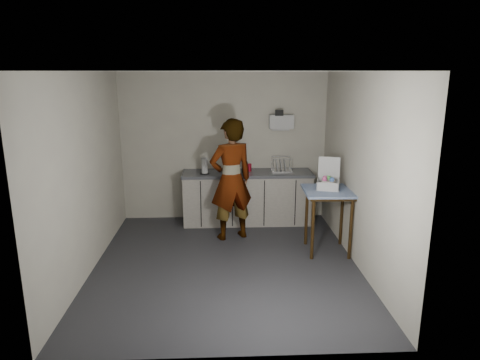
{
  "coord_description": "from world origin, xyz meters",
  "views": [
    {
      "loc": [
        -0.05,
        -5.47,
        2.59
      ],
      "look_at": [
        0.22,
        0.45,
        1.09
      ],
      "focal_mm": 32.0,
      "sensor_mm": 36.0,
      "label": 1
    }
  ],
  "objects_px": {
    "kitchen_counter": "(247,199)",
    "paper_towel": "(205,166)",
    "standing_man": "(231,180)",
    "dish_rack": "(281,168)",
    "bakery_box": "(328,182)",
    "soda_can": "(249,168)",
    "side_table": "(329,198)",
    "dark_bottle": "(227,166)",
    "soap_bottle": "(245,165)"
  },
  "relations": [
    {
      "from": "soap_bottle",
      "to": "dark_bottle",
      "type": "relative_size",
      "value": 1.2
    },
    {
      "from": "dish_rack",
      "to": "bakery_box",
      "type": "height_order",
      "value": "bakery_box"
    },
    {
      "from": "dark_bottle",
      "to": "dish_rack",
      "type": "bearing_deg",
      "value": 4.76
    },
    {
      "from": "side_table",
      "to": "dish_rack",
      "type": "height_order",
      "value": "dish_rack"
    },
    {
      "from": "side_table",
      "to": "soda_can",
      "type": "bearing_deg",
      "value": 129.43
    },
    {
      "from": "kitchen_counter",
      "to": "dish_rack",
      "type": "height_order",
      "value": "dish_rack"
    },
    {
      "from": "standing_man",
      "to": "bakery_box",
      "type": "relative_size",
      "value": 4.37
    },
    {
      "from": "kitchen_counter",
      "to": "paper_towel",
      "type": "height_order",
      "value": "paper_towel"
    },
    {
      "from": "dish_rack",
      "to": "side_table",
      "type": "bearing_deg",
      "value": -69.95
    },
    {
      "from": "dark_bottle",
      "to": "paper_towel",
      "type": "distance_m",
      "value": 0.39
    },
    {
      "from": "soda_can",
      "to": "paper_towel",
      "type": "xyz_separation_m",
      "value": [
        -0.77,
        -0.16,
        0.06
      ]
    },
    {
      "from": "standing_man",
      "to": "dark_bottle",
      "type": "height_order",
      "value": "standing_man"
    },
    {
      "from": "kitchen_counter",
      "to": "soda_can",
      "type": "distance_m",
      "value": 0.55
    },
    {
      "from": "dish_rack",
      "to": "bakery_box",
      "type": "bearing_deg",
      "value": -68.91
    },
    {
      "from": "standing_man",
      "to": "paper_towel",
      "type": "distance_m",
      "value": 0.76
    },
    {
      "from": "soap_bottle",
      "to": "dish_rack",
      "type": "relative_size",
      "value": 0.8
    },
    {
      "from": "soda_can",
      "to": "paper_towel",
      "type": "distance_m",
      "value": 0.79
    },
    {
      "from": "kitchen_counter",
      "to": "paper_towel",
      "type": "bearing_deg",
      "value": -172.27
    },
    {
      "from": "standing_man",
      "to": "dish_rack",
      "type": "distance_m",
      "value": 1.19
    },
    {
      "from": "kitchen_counter",
      "to": "soda_can",
      "type": "height_order",
      "value": "soda_can"
    },
    {
      "from": "side_table",
      "to": "soap_bottle",
      "type": "height_order",
      "value": "soap_bottle"
    },
    {
      "from": "dark_bottle",
      "to": "dish_rack",
      "type": "relative_size",
      "value": 0.67
    },
    {
      "from": "bakery_box",
      "to": "dish_rack",
      "type": "bearing_deg",
      "value": 126.9
    },
    {
      "from": "soda_can",
      "to": "bakery_box",
      "type": "relative_size",
      "value": 0.3
    },
    {
      "from": "paper_towel",
      "to": "dark_bottle",
      "type": "bearing_deg",
      "value": 11.82
    },
    {
      "from": "dark_bottle",
      "to": "bakery_box",
      "type": "relative_size",
      "value": 0.53
    },
    {
      "from": "paper_towel",
      "to": "soap_bottle",
      "type": "bearing_deg",
      "value": 1.32
    },
    {
      "from": "soda_can",
      "to": "side_table",
      "type": "bearing_deg",
      "value": -52.53
    },
    {
      "from": "side_table",
      "to": "standing_man",
      "type": "relative_size",
      "value": 0.49
    },
    {
      "from": "standing_man",
      "to": "soda_can",
      "type": "distance_m",
      "value": 0.85
    },
    {
      "from": "side_table",
      "to": "standing_man",
      "type": "xyz_separation_m",
      "value": [
        -1.4,
        0.6,
        0.13
      ]
    },
    {
      "from": "soap_bottle",
      "to": "soda_can",
      "type": "relative_size",
      "value": 2.12
    },
    {
      "from": "side_table",
      "to": "bakery_box",
      "type": "bearing_deg",
      "value": 94.91
    },
    {
      "from": "side_table",
      "to": "soap_bottle",
      "type": "relative_size",
      "value": 3.36
    },
    {
      "from": "standing_man",
      "to": "paper_towel",
      "type": "relative_size",
      "value": 7.01
    },
    {
      "from": "standing_man",
      "to": "bakery_box",
      "type": "height_order",
      "value": "standing_man"
    },
    {
      "from": "kitchen_counter",
      "to": "dish_rack",
      "type": "relative_size",
      "value": 6.41
    },
    {
      "from": "standing_man",
      "to": "kitchen_counter",
      "type": "bearing_deg",
      "value": -134.29
    },
    {
      "from": "soda_can",
      "to": "kitchen_counter",
      "type": "bearing_deg",
      "value": -124.47
    },
    {
      "from": "side_table",
      "to": "paper_towel",
      "type": "relative_size",
      "value": 3.46
    },
    {
      "from": "soda_can",
      "to": "dark_bottle",
      "type": "relative_size",
      "value": 0.57
    },
    {
      "from": "standing_man",
      "to": "dish_rack",
      "type": "height_order",
      "value": "standing_man"
    },
    {
      "from": "soda_can",
      "to": "dark_bottle",
      "type": "height_order",
      "value": "dark_bottle"
    },
    {
      "from": "soda_can",
      "to": "bakery_box",
      "type": "xyz_separation_m",
      "value": [
        1.06,
        -1.3,
        0.07
      ]
    },
    {
      "from": "standing_man",
      "to": "soda_can",
      "type": "bearing_deg",
      "value": -135.27
    },
    {
      "from": "kitchen_counter",
      "to": "soda_can",
      "type": "bearing_deg",
      "value": 55.53
    },
    {
      "from": "soda_can",
      "to": "standing_man",
      "type": "bearing_deg",
      "value": -113.56
    },
    {
      "from": "kitchen_counter",
      "to": "dark_bottle",
      "type": "distance_m",
      "value": 0.69
    },
    {
      "from": "side_table",
      "to": "dish_rack",
      "type": "bearing_deg",
      "value": 112.01
    },
    {
      "from": "kitchen_counter",
      "to": "paper_towel",
      "type": "xyz_separation_m",
      "value": [
        -0.73,
        -0.1,
        0.61
      ]
    }
  ]
}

